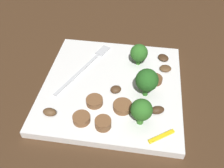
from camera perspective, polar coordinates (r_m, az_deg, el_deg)
The scene contains 18 objects.
ground_plane at distance 0.50m, azimuth 0.00°, elevation -1.23°, with size 1.40×1.40×0.00m, color #422B19.
plate at distance 0.49m, azimuth 0.00°, elevation -0.62°, with size 0.27×0.27×0.02m, color white.
fork at distance 0.53m, azimuth -5.71°, elevation 4.41°, with size 0.17×0.08×0.00m.
broccoli_floret_0 at distance 0.52m, azimuth 6.29°, elevation 7.14°, with size 0.04×0.04×0.05m.
broccoli_floret_1 at distance 0.45m, azimuth 8.10°, elevation 0.83°, with size 0.04×0.04×0.06m.
broccoli_floret_2 at distance 0.40m, azimuth 6.86°, elevation -6.07°, with size 0.04×0.04×0.05m.
sausage_slice_0 at distance 0.43m, azimuth -7.11°, elevation -7.96°, with size 0.03×0.03×0.01m, color brown.
sausage_slice_1 at distance 0.45m, azimuth -4.09°, elevation -4.03°, with size 0.03×0.03×0.01m, color brown.
sausage_slice_2 at distance 0.44m, azimuth 2.46°, elevation -5.23°, with size 0.03×0.03×0.01m, color brown.
sausage_slice_3 at distance 0.42m, azimuth -2.05°, elevation -9.10°, with size 0.03×0.03×0.02m, color brown.
sausage_slice_4 at distance 0.50m, azimuth 9.90°, elevation 1.02°, with size 0.03×0.03×0.01m, color brown.
mushroom_0 at distance 0.44m, azimuth 10.49°, elevation -5.96°, with size 0.02×0.02×0.01m, color #422B19.
mushroom_1 at distance 0.55m, azimuth 11.82°, elevation 6.00°, with size 0.03×0.02×0.01m, color #422B19.
mushroom_2 at distance 0.47m, azimuth 0.88°, elevation -1.25°, with size 0.02×0.02×0.01m, color #4C331E.
mushroom_3 at distance 0.44m, azimuth -14.29°, elevation -6.33°, with size 0.02×0.02×0.01m, color brown.
mushroom_4 at distance 0.56m, azimuth 6.00°, elevation 7.88°, with size 0.03×0.02×0.01m, color #422B19.
mushroom_5 at distance 0.53m, azimuth 12.30°, elevation 3.56°, with size 0.02×0.02×0.01m, color brown.
pepper_strip_2 at distance 0.42m, azimuth 11.41°, elevation -11.83°, with size 0.05×0.01×0.00m, color yellow.
Camera 1 is at (-0.34, -0.05, 0.36)m, focal length 39.39 mm.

